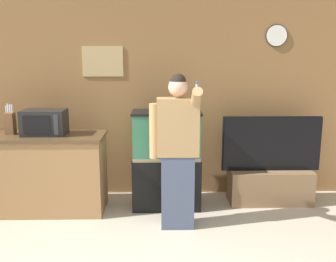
# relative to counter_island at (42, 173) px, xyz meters

# --- Properties ---
(wall_back_paneled) EXTENTS (10.00, 0.08, 2.60)m
(wall_back_paneled) POSITION_rel_counter_island_xyz_m (1.23, 0.62, 0.82)
(wall_back_paneled) COLOR olive
(wall_back_paneled) RESTS_ON ground_plane
(counter_island) EXTENTS (1.54, 0.61, 0.96)m
(counter_island) POSITION_rel_counter_island_xyz_m (0.00, 0.00, 0.00)
(counter_island) COLOR olive
(counter_island) RESTS_ON ground_plane
(microwave) EXTENTS (0.50, 0.33, 0.30)m
(microwave) POSITION_rel_counter_island_xyz_m (0.06, 0.02, 0.63)
(microwave) COLOR black
(microwave) RESTS_ON counter_island
(knife_block) EXTENTS (0.10, 0.11, 0.37)m
(knife_block) POSITION_rel_counter_island_xyz_m (-0.36, 0.06, 0.62)
(knife_block) COLOR brown
(knife_block) RESTS_ON counter_island
(aquarium_on_stand) EXTENTS (0.84, 0.46, 1.23)m
(aquarium_on_stand) POSITION_rel_counter_island_xyz_m (1.52, 0.11, 0.13)
(aquarium_on_stand) COLOR black
(aquarium_on_stand) RESTS_ON ground_plane
(tv_on_stand) EXTENTS (1.27, 0.40, 1.14)m
(tv_on_stand) POSITION_rel_counter_island_xyz_m (2.87, 0.20, -0.14)
(tv_on_stand) COLOR brown
(tv_on_stand) RESTS_ON ground_plane
(person_standing) EXTENTS (0.54, 0.41, 1.71)m
(person_standing) POSITION_rel_counter_island_xyz_m (1.63, -0.48, 0.41)
(person_standing) COLOR #424C66
(person_standing) RESTS_ON ground_plane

